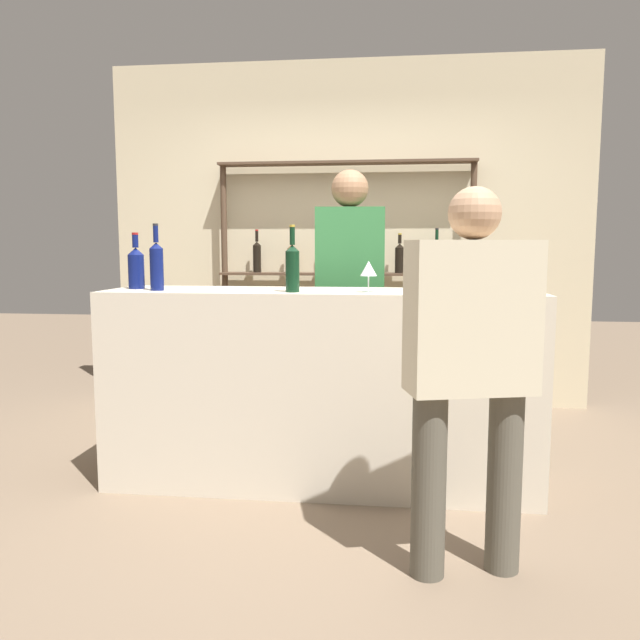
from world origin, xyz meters
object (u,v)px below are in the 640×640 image
Objects in this scene: counter_bottle_0 at (292,267)px; server_behind_counter at (349,285)px; counter_bottle_3 at (136,267)px; wine_glass at (369,269)px; counter_bottle_1 at (157,265)px; counter_bottle_2 at (473,265)px; customer_right at (470,357)px; cork_jar at (508,278)px.

counter_bottle_0 is 0.19× the size of server_behind_counter.
counter_bottle_3 is at bearing -64.86° from server_behind_counter.
wine_glass is 0.09× the size of server_behind_counter.
server_behind_counter is (-0.16, 0.79, -0.13)m from wine_glass.
counter_bottle_1 is 1.65m from counter_bottle_2.
counter_bottle_2 is 0.83m from customer_right.
counter_bottle_1 is at bearing 179.63° from counter_bottle_2.
counter_bottle_3 is (-0.17, 0.12, -0.02)m from counter_bottle_1.
counter_bottle_0 is 1.14m from cork_jar.
cork_jar is at bearing 11.32° from counter_bottle_0.
counter_bottle_3 is (-0.90, 0.15, -0.01)m from counter_bottle_0.
counter_bottle_1 is 2.20× the size of wine_glass.
server_behind_counter reaches higher than cork_jar.
counter_bottle_2 is (0.91, 0.02, 0.01)m from counter_bottle_0.
counter_bottle_0 is 1.15m from customer_right.
customer_right is at bearing 15.76° from server_behind_counter.
wine_glass is at bearing -5.63° from counter_bottle_3.
server_behind_counter is (0.24, 0.81, -0.14)m from counter_bottle_0.
counter_bottle_2 is 1.16× the size of counter_bottle_3.
wine_glass is 0.76m from cork_jar.
counter_bottle_0 is at bearing 33.54° from customer_right.
counter_bottle_2 is at bearing -0.42° from wine_glass.
wine_glass is at bearing 15.05° from customer_right.
counter_bottle_0 is 0.97× the size of counter_bottle_1.
customer_right is 1.67m from server_behind_counter.
server_behind_counter reaches higher than counter_bottle_0.
cork_jar is (0.20, 0.21, -0.08)m from counter_bottle_2.
counter_bottle_0 is 2.52× the size of cork_jar.
counter_bottle_2 is at bearing 35.61° from server_behind_counter.
customer_right is 0.86× the size of server_behind_counter.
cork_jar is (0.73, 0.20, -0.05)m from wine_glass.
counter_bottle_1 reaches higher than wine_glass.
wine_glass is at bearing 179.58° from counter_bottle_2.
server_behind_counter reaches higher than customer_right.
counter_bottle_1 is 0.20× the size of server_behind_counter.
counter_bottle_1 is at bearing 49.34° from customer_right.
wine_glass is at bearing -164.40° from cork_jar.
customer_right reaches higher than wine_glass.
customer_right is (0.82, -0.74, -0.32)m from counter_bottle_0.
counter_bottle_3 reaches higher than cork_jar.
customer_right is (-0.30, -0.96, -0.26)m from cork_jar.
counter_bottle_0 is 1.11× the size of counter_bottle_3.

